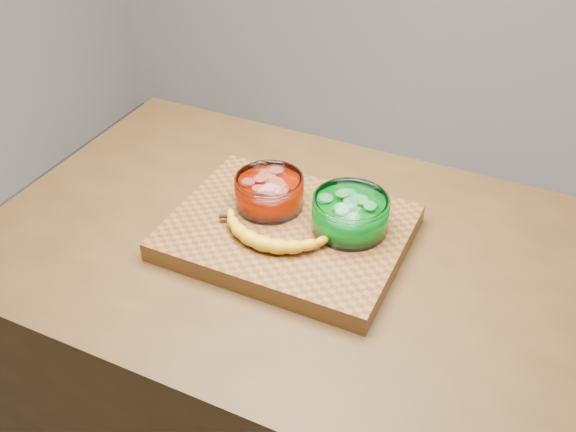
% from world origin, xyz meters
% --- Properties ---
extents(counter, '(1.20, 0.80, 0.90)m').
position_xyz_m(counter, '(0.00, 0.00, 0.45)').
color(counter, '#483015').
rests_on(counter, ground).
extents(cutting_board, '(0.45, 0.35, 0.04)m').
position_xyz_m(cutting_board, '(0.00, 0.00, 0.92)').
color(cutting_board, brown).
rests_on(cutting_board, counter).
extents(bowl_red, '(0.14, 0.14, 0.06)m').
position_xyz_m(bowl_red, '(-0.06, 0.04, 0.97)').
color(bowl_red, white).
rests_on(bowl_red, cutting_board).
extents(bowl_green, '(0.15, 0.15, 0.07)m').
position_xyz_m(bowl_green, '(0.11, 0.04, 0.97)').
color(bowl_green, white).
rests_on(bowl_green, cutting_board).
extents(banana, '(0.25, 0.11, 0.03)m').
position_xyz_m(banana, '(-0.01, -0.06, 0.96)').
color(banana, orange).
rests_on(banana, cutting_board).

